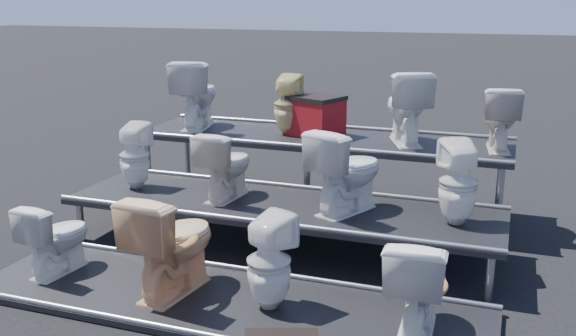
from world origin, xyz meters
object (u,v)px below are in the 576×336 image
(toilet_3, at_px, (417,284))
(toilet_4, at_px, (135,156))
(toilet_10, at_px, (406,107))
(red_crate, at_px, (315,118))
(toilet_7, at_px, (458,183))
(toilet_2, at_px, (269,262))
(toilet_9, at_px, (288,105))
(toilet_11, at_px, (500,118))
(toilet_5, at_px, (226,165))
(toilet_8, at_px, (196,94))
(toilet_0, at_px, (56,237))
(toilet_1, at_px, (172,242))
(toilet_6, at_px, (347,170))

(toilet_3, height_order, toilet_4, toilet_4)
(toilet_10, xyz_separation_m, red_crate, (-1.04, 0.05, -0.19))
(red_crate, bearing_deg, toilet_7, -16.88)
(toilet_2, bearing_deg, toilet_7, -114.79)
(toilet_3, height_order, toilet_9, toilet_9)
(toilet_7, height_order, toilet_11, toilet_11)
(toilet_3, relative_size, toilet_5, 1.11)
(toilet_8, relative_size, toilet_9, 1.19)
(toilet_0, height_order, toilet_11, toilet_11)
(toilet_1, distance_m, toilet_7, 2.49)
(toilet_6, height_order, toilet_11, toilet_11)
(toilet_3, height_order, toilet_8, toilet_8)
(toilet_8, relative_size, toilet_10, 1.03)
(toilet_9, xyz_separation_m, red_crate, (0.31, 0.05, -0.14))
(toilet_11, bearing_deg, toilet_6, 38.88)
(toilet_1, distance_m, toilet_2, 0.84)
(toilet_2, distance_m, toilet_7, 1.85)
(toilet_4, bearing_deg, toilet_0, 87.96)
(toilet_2, xyz_separation_m, red_crate, (-0.48, 2.65, 0.63))
(toilet_0, bearing_deg, toilet_1, -173.91)
(toilet_4, bearing_deg, toilet_3, 154.49)
(toilet_7, xyz_separation_m, toilet_8, (-3.21, 1.30, 0.44))
(toilet_7, bearing_deg, toilet_1, 7.77)
(toilet_4, relative_size, toilet_7, 0.92)
(toilet_7, bearing_deg, toilet_6, -24.08)
(toilet_5, xyz_separation_m, red_crate, (0.49, 1.35, 0.26))
(toilet_1, height_order, toilet_2, toilet_1)
(toilet_6, height_order, red_crate, red_crate)
(toilet_6, bearing_deg, toilet_9, -27.01)
(toilet_7, bearing_deg, toilet_4, -24.08)
(toilet_8, xyz_separation_m, toilet_11, (3.48, 0.00, -0.08))
(toilet_0, distance_m, toilet_9, 2.98)
(toilet_2, bearing_deg, toilet_9, -53.90)
(toilet_7, xyz_separation_m, toilet_10, (-0.69, 1.30, 0.42))
(toilet_0, bearing_deg, toilet_9, -108.60)
(toilet_2, bearing_deg, toilet_0, 19.24)
(toilet_2, relative_size, toilet_9, 1.10)
(toilet_2, distance_m, toilet_10, 2.78)
(toilet_6, bearing_deg, toilet_5, 24.13)
(toilet_6, relative_size, red_crate, 1.40)
(toilet_1, xyz_separation_m, toilet_2, (0.84, 0.00, -0.05))
(toilet_5, bearing_deg, toilet_1, 101.05)
(toilet_5, xyz_separation_m, toilet_11, (2.49, 1.30, 0.39))
(toilet_0, relative_size, toilet_5, 0.95)
(toilet_6, xyz_separation_m, toilet_8, (-2.21, 1.30, 0.41))
(toilet_1, xyz_separation_m, toilet_11, (2.36, 2.60, 0.70))
(toilet_3, xyz_separation_m, toilet_5, (-2.09, 1.30, 0.36))
(toilet_1, bearing_deg, toilet_9, -84.13)
(toilet_7, height_order, red_crate, red_crate)
(toilet_0, bearing_deg, toilet_2, -173.91)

